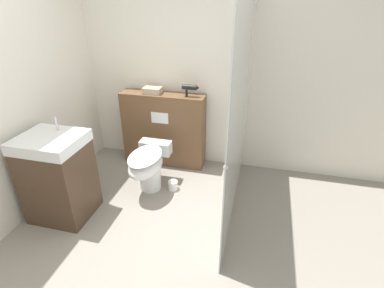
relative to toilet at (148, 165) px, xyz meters
name	(u,v)px	position (x,y,z in m)	size (l,w,h in m)	color
ground_plane	(146,266)	(0.37, -1.06, -0.33)	(12.00, 12.00, 0.00)	gray
wall_back	(198,69)	(0.37, 0.86, 0.92)	(8.00, 0.06, 2.50)	silver
partition_panel	(164,129)	(-0.03, 0.67, 0.15)	(1.07, 0.26, 0.97)	brown
shower_glass	(240,115)	(0.99, -0.08, 0.74)	(0.04, 1.82, 2.13)	silver
toilet	(148,165)	(0.00, 0.00, 0.00)	(0.37, 0.68, 0.51)	white
sink_vanity	(58,177)	(-0.71, -0.61, 0.12)	(0.59, 0.52, 1.04)	#473323
hair_drier	(190,88)	(0.33, 0.64, 0.75)	(0.21, 0.06, 0.15)	black
folded_towel	(152,90)	(-0.15, 0.65, 0.67)	(0.22, 0.15, 0.08)	tan
spare_toilet_roll	(173,185)	(0.27, 0.07, -0.27)	(0.11, 0.11, 0.11)	white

